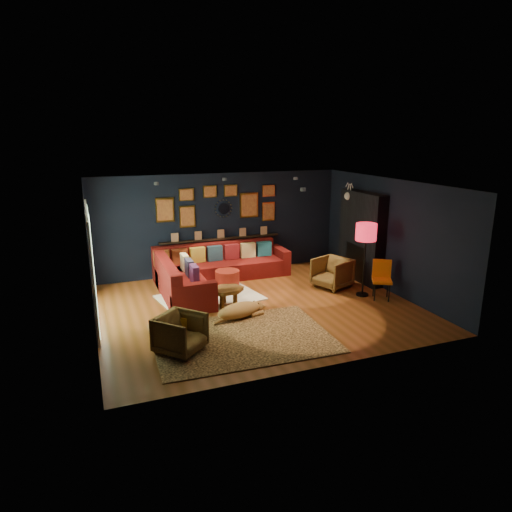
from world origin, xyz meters
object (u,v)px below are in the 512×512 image
object	(u,v)px
sectional	(207,272)
armchair_left	(180,332)
dog	(239,308)
coffee_table	(227,292)
orange_chair	(382,276)
pouf	(227,278)
armchair_right	(332,271)
gold_stool	(183,327)
floor_lamp	(366,235)

from	to	relation	value
sectional	armchair_left	distance (m)	3.51
dog	coffee_table	bearing A→B (deg)	79.35
armchair_left	orange_chair	bearing A→B (deg)	-31.00
sectional	pouf	size ratio (longest dim) A/B	5.87
pouf	armchair_right	xyz separation A→B (m)	(2.34, -0.90, 0.17)
sectional	orange_chair	xyz separation A→B (m)	(3.40, -2.25, 0.19)
dog	sectional	bearing A→B (deg)	77.08
dog	pouf	bearing A→B (deg)	65.15
gold_stool	dog	bearing A→B (deg)	25.07
pouf	armchair_left	distance (m)	3.42
sectional	coffee_table	xyz separation A→B (m)	(0.01, -1.54, 0.02)
coffee_table	armchair_right	distance (m)	2.75
pouf	orange_chair	distance (m)	3.57
sectional	dog	distance (m)	2.23
pouf	floor_lamp	size ratio (longest dim) A/B	0.35
armchair_right	gold_stool	world-z (taller)	armchair_right
sectional	armchair_left	size ratio (longest dim) A/B	4.68
gold_stool	sectional	bearing A→B (deg)	67.14
sectional	pouf	xyz separation A→B (m)	(0.41, -0.31, -0.10)
armchair_left	armchair_right	xyz separation A→B (m)	(4.07, 2.04, 0.03)
armchair_left	floor_lamp	bearing A→B (deg)	-26.79
coffee_table	floor_lamp	size ratio (longest dim) A/B	0.50
sectional	dog	world-z (taller)	sectional
pouf	gold_stool	distance (m)	2.97
armchair_right	orange_chair	distance (m)	1.23
pouf	gold_stool	bearing A→B (deg)	-122.55
coffee_table	pouf	size ratio (longest dim) A/B	1.43
armchair_left	gold_stool	xyz separation A→B (m)	(0.14, 0.44, -0.13)
gold_stool	dog	world-z (taller)	gold_stool
armchair_left	gold_stool	bearing A→B (deg)	29.62
armchair_left	dog	distance (m)	1.72
orange_chair	floor_lamp	size ratio (longest dim) A/B	0.52
armchair_left	orange_chair	size ratio (longest dim) A/B	0.84
armchair_right	orange_chair	world-z (taller)	orange_chair
coffee_table	armchair_left	bearing A→B (deg)	-128.04
sectional	pouf	bearing A→B (deg)	-36.87
pouf	orange_chair	xyz separation A→B (m)	(2.99, -1.94, 0.29)
armchair_right	dog	world-z (taller)	armchair_right
armchair_left	pouf	bearing A→B (deg)	16.48
armchair_left	dog	bearing A→B (deg)	-6.51
sectional	gold_stool	xyz separation A→B (m)	(-1.18, -2.81, -0.08)
coffee_table	gold_stool	xyz separation A→B (m)	(-1.20, -1.27, -0.10)
pouf	orange_chair	bearing A→B (deg)	-32.94
sectional	floor_lamp	size ratio (longest dim) A/B	2.05
orange_chair	floor_lamp	bearing A→B (deg)	165.08
gold_stool	floor_lamp	size ratio (longest dim) A/B	0.29
coffee_table	orange_chair	size ratio (longest dim) A/B	0.96
floor_lamp	armchair_left	bearing A→B (deg)	-163.79
armchair_left	floor_lamp	size ratio (longest dim) A/B	0.44
dog	armchair_left	bearing A→B (deg)	-157.99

